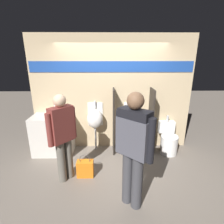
{
  "coord_description": "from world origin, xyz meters",
  "views": [
    {
      "loc": [
        -0.06,
        -3.47,
        2.22
      ],
      "look_at": [
        0.0,
        0.17,
        1.05
      ],
      "focal_mm": 28.0,
      "sensor_mm": 36.0,
      "label": 1
    }
  ],
  "objects_px": {
    "urinal_near_counter": "(95,119)",
    "person_with_lanyard": "(63,135)",
    "cell_phone": "(62,118)",
    "sink_basin": "(54,113)",
    "toilet": "(168,141)",
    "person_in_vest": "(134,144)",
    "urinal_far": "(132,118)",
    "shopping_bag": "(85,168)"
  },
  "relations": [
    {
      "from": "urinal_near_counter",
      "to": "person_with_lanyard",
      "type": "xyz_separation_m",
      "value": [
        -0.48,
        -1.1,
        0.1
      ]
    },
    {
      "from": "cell_phone",
      "to": "urinal_near_counter",
      "type": "distance_m",
      "value": 0.77
    },
    {
      "from": "sink_basin",
      "to": "person_with_lanyard",
      "type": "relative_size",
      "value": 0.21
    },
    {
      "from": "toilet",
      "to": "person_in_vest",
      "type": "xyz_separation_m",
      "value": [
        -1.07,
        -1.53,
        0.74
      ]
    },
    {
      "from": "sink_basin",
      "to": "cell_phone",
      "type": "height_order",
      "value": "sink_basin"
    },
    {
      "from": "urinal_far",
      "to": "toilet",
      "type": "relative_size",
      "value": 1.41
    },
    {
      "from": "sink_basin",
      "to": "urinal_near_counter",
      "type": "bearing_deg",
      "value": 5.11
    },
    {
      "from": "cell_phone",
      "to": "person_in_vest",
      "type": "xyz_separation_m",
      "value": [
        1.39,
        -1.46,
        0.11
      ]
    },
    {
      "from": "person_with_lanyard",
      "to": "person_in_vest",
      "type": "bearing_deg",
      "value": -75.7
    },
    {
      "from": "sink_basin",
      "to": "urinal_far",
      "type": "relative_size",
      "value": 0.28
    },
    {
      "from": "toilet",
      "to": "person_in_vest",
      "type": "height_order",
      "value": "person_in_vest"
    },
    {
      "from": "sink_basin",
      "to": "shopping_bag",
      "type": "xyz_separation_m",
      "value": [
        0.8,
        -0.95,
        -0.82
      ]
    },
    {
      "from": "urinal_far",
      "to": "shopping_bag",
      "type": "bearing_deg",
      "value": -134.08
    },
    {
      "from": "person_in_vest",
      "to": "shopping_bag",
      "type": "distance_m",
      "value": 1.37
    },
    {
      "from": "person_with_lanyard",
      "to": "cell_phone",
      "type": "bearing_deg",
      "value": 57.52
    },
    {
      "from": "urinal_near_counter",
      "to": "person_with_lanyard",
      "type": "distance_m",
      "value": 1.21
    },
    {
      "from": "person_with_lanyard",
      "to": "shopping_bag",
      "type": "xyz_separation_m",
      "value": [
        0.35,
        0.07,
        -0.73
      ]
    },
    {
      "from": "sink_basin",
      "to": "person_with_lanyard",
      "type": "distance_m",
      "value": 1.12
    },
    {
      "from": "sink_basin",
      "to": "person_in_vest",
      "type": "bearing_deg",
      "value": -45.3
    },
    {
      "from": "cell_phone",
      "to": "person_with_lanyard",
      "type": "relative_size",
      "value": 0.09
    },
    {
      "from": "cell_phone",
      "to": "toilet",
      "type": "relative_size",
      "value": 0.16
    },
    {
      "from": "person_with_lanyard",
      "to": "shopping_bag",
      "type": "distance_m",
      "value": 0.82
    },
    {
      "from": "urinal_far",
      "to": "toilet",
      "type": "height_order",
      "value": "urinal_far"
    },
    {
      "from": "urinal_far",
      "to": "sink_basin",
      "type": "bearing_deg",
      "value": -177.35
    },
    {
      "from": "urinal_near_counter",
      "to": "person_in_vest",
      "type": "distance_m",
      "value": 1.86
    },
    {
      "from": "sink_basin",
      "to": "toilet",
      "type": "xyz_separation_m",
      "value": [
        2.68,
        -0.1,
        -0.69
      ]
    },
    {
      "from": "cell_phone",
      "to": "toilet",
      "type": "bearing_deg",
      "value": 1.69
    },
    {
      "from": "person_in_vest",
      "to": "cell_phone",
      "type": "bearing_deg",
      "value": -5.0
    },
    {
      "from": "urinal_near_counter",
      "to": "toilet",
      "type": "height_order",
      "value": "urinal_near_counter"
    },
    {
      "from": "toilet",
      "to": "shopping_bag",
      "type": "relative_size",
      "value": 1.86
    },
    {
      "from": "cell_phone",
      "to": "person_in_vest",
      "type": "bearing_deg",
      "value": -46.35
    },
    {
      "from": "urinal_near_counter",
      "to": "person_with_lanyard",
      "type": "height_order",
      "value": "person_with_lanyard"
    },
    {
      "from": "sink_basin",
      "to": "shopping_bag",
      "type": "relative_size",
      "value": 0.73
    },
    {
      "from": "cell_phone",
      "to": "urinal_far",
      "type": "height_order",
      "value": "urinal_far"
    },
    {
      "from": "sink_basin",
      "to": "shopping_bag",
      "type": "bearing_deg",
      "value": -49.81
    },
    {
      "from": "sink_basin",
      "to": "person_with_lanyard",
      "type": "bearing_deg",
      "value": -65.96
    },
    {
      "from": "cell_phone",
      "to": "urinal_far",
      "type": "xyz_separation_m",
      "value": [
        1.59,
        0.25,
        -0.12
      ]
    },
    {
      "from": "cell_phone",
      "to": "toilet",
      "type": "distance_m",
      "value": 2.54
    },
    {
      "from": "sink_basin",
      "to": "urinal_near_counter",
      "type": "distance_m",
      "value": 0.96
    },
    {
      "from": "person_in_vest",
      "to": "person_with_lanyard",
      "type": "bearing_deg",
      "value": 13.58
    },
    {
      "from": "cell_phone",
      "to": "shopping_bag",
      "type": "relative_size",
      "value": 0.3
    },
    {
      "from": "shopping_bag",
      "to": "toilet",
      "type": "bearing_deg",
      "value": 24.53
    }
  ]
}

